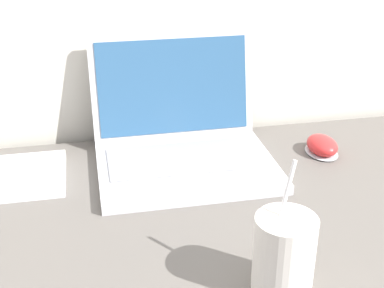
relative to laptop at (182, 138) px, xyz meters
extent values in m
cube|color=silver|center=(0.00, -0.05, -0.04)|extent=(0.35, 0.26, 0.02)
cube|color=gray|center=(0.00, -0.03, -0.03)|extent=(0.31, 0.14, 0.00)
cube|color=silver|center=(0.00, 0.10, 0.08)|extent=(0.35, 0.06, 0.22)
cube|color=#2D567F|center=(0.00, 0.10, 0.08)|extent=(0.32, 0.05, 0.20)
cylinder|color=silver|center=(0.06, -0.42, 0.01)|extent=(0.09, 0.09, 0.12)
cylinder|color=black|center=(0.06, -0.42, 0.06)|extent=(0.07, 0.07, 0.01)
cylinder|color=white|center=(0.06, -0.41, 0.07)|extent=(0.04, 0.03, 0.15)
ellipsoid|color=#B2B2B7|center=(0.30, -0.03, -0.05)|extent=(0.07, 0.09, 0.01)
ellipsoid|color=red|center=(0.30, -0.03, -0.03)|extent=(0.06, 0.09, 0.04)
camera|label=1|loc=(-0.18, -0.98, 0.46)|focal=50.00mm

